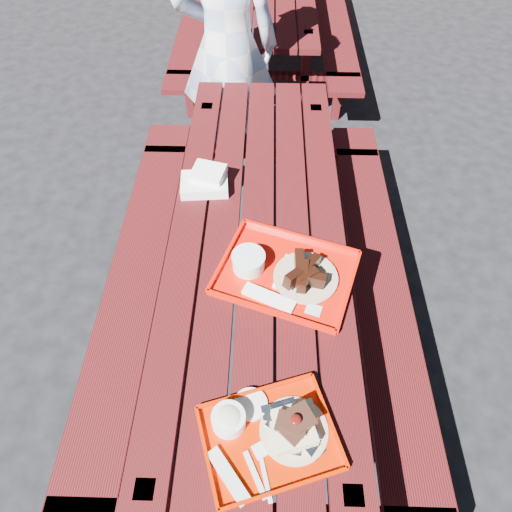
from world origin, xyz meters
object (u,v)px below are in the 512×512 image
picnic_table_far (265,0)px  far_tray (283,272)px  picnic_table_near (257,266)px  person (227,47)px  near_tray (267,430)px

picnic_table_far → far_tray: (0.11, -2.99, 0.22)m
picnic_table_near → person: 1.47m
far_tray → person: 1.65m
near_tray → person: (-0.26, 2.21, 0.07)m
far_tray → picnic_table_near: bearing=119.0°
picnic_table_near → person: person is taller
picnic_table_near → picnic_table_far: same height
far_tray → person: person is taller
near_tray → far_tray: (0.06, 0.60, -0.00)m
picnic_table_far → far_tray: 3.00m
picnic_table_near → picnic_table_far: 2.80m
picnic_table_near → person: (-0.21, 1.42, 0.29)m
far_tray → person: size_ratio=0.36×
near_tray → far_tray: bearing=84.7°
picnic_table_near → far_tray: (0.11, -0.19, 0.22)m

